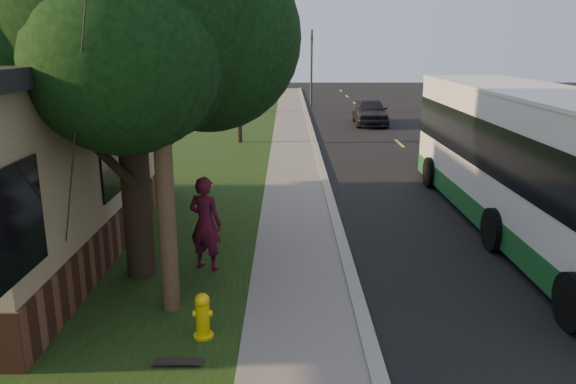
# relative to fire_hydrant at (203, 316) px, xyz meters

# --- Properties ---
(ground) EXTENTS (120.00, 120.00, 0.00)m
(ground) POSITION_rel_fire_hydrant_xyz_m (2.60, 0.00, -0.43)
(ground) COLOR black
(ground) RESTS_ON ground
(road) EXTENTS (8.00, 80.00, 0.01)m
(road) POSITION_rel_fire_hydrant_xyz_m (6.60, 10.00, -0.43)
(road) COLOR black
(road) RESTS_ON ground
(curb) EXTENTS (0.25, 80.00, 0.12)m
(curb) POSITION_rel_fire_hydrant_xyz_m (2.60, 10.00, -0.37)
(curb) COLOR gray
(curb) RESTS_ON ground
(sidewalk) EXTENTS (2.00, 80.00, 0.08)m
(sidewalk) POSITION_rel_fire_hydrant_xyz_m (1.60, 10.00, -0.39)
(sidewalk) COLOR slate
(sidewalk) RESTS_ON ground
(grass_verge) EXTENTS (5.00, 80.00, 0.07)m
(grass_verge) POSITION_rel_fire_hydrant_xyz_m (-1.90, 10.00, -0.40)
(grass_verge) COLOR black
(grass_verge) RESTS_ON ground
(fire_hydrant) EXTENTS (0.32, 0.32, 0.74)m
(fire_hydrant) POSITION_rel_fire_hydrant_xyz_m (0.00, 0.00, 0.00)
(fire_hydrant) COLOR yellow
(fire_hydrant) RESTS_ON grass_verge
(utility_pole) EXTENTS (2.86, 3.21, 9.07)m
(utility_pole) POSITION_rel_fire_hydrant_xyz_m (-0.71, 0.99, 4.20)
(utility_pole) COLOR #473321
(utility_pole) RESTS_ON ground
(leafy_tree) EXTENTS (6.30, 6.00, 7.80)m
(leafy_tree) POSITION_rel_fire_hydrant_xyz_m (-1.57, 2.65, 4.73)
(leafy_tree) COLOR black
(leafy_tree) RESTS_ON grass_verge
(bare_tree_near) EXTENTS (1.38, 1.21, 4.31)m
(bare_tree_near) POSITION_rel_fire_hydrant_xyz_m (-0.90, 18.00, 1.72)
(bare_tree_near) COLOR black
(bare_tree_near) RESTS_ON grass_verge
(bare_tree_far) EXTENTS (1.38, 1.21, 4.03)m
(bare_tree_far) POSITION_rel_fire_hydrant_xyz_m (-0.40, 30.00, 1.57)
(bare_tree_far) COLOR black
(bare_tree_far) RESTS_ON grass_verge
(traffic_signal) EXTENTS (0.18, 0.22, 5.50)m
(traffic_signal) POSITION_rel_fire_hydrant_xyz_m (3.10, 34.00, 2.73)
(traffic_signal) COLOR #2D2D30
(traffic_signal) RESTS_ON ground
(transit_bus) EXTENTS (2.99, 12.95, 3.50)m
(transit_bus) POSITION_rel_fire_hydrant_xyz_m (7.35, 5.05, 1.43)
(transit_bus) COLOR silver
(transit_bus) RESTS_ON ground
(skateboarder) EXTENTS (0.83, 0.70, 1.94)m
(skateboarder) POSITION_rel_fire_hydrant_xyz_m (-0.33, 2.80, 0.61)
(skateboarder) COLOR #4D0F21
(skateboarder) RESTS_ON grass_verge
(skateboard_spare) EXTENTS (0.72, 0.18, 0.07)m
(skateboard_spare) POSITION_rel_fire_hydrant_xyz_m (-0.25, -0.81, -0.31)
(skateboard_spare) COLOR black
(skateboard_spare) RESTS_ON grass_verge
(distant_car) EXTENTS (1.97, 4.58, 1.54)m
(distant_car) POSITION_rel_fire_hydrant_xyz_m (6.08, 24.34, 0.34)
(distant_car) COLOR black
(distant_car) RESTS_ON ground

